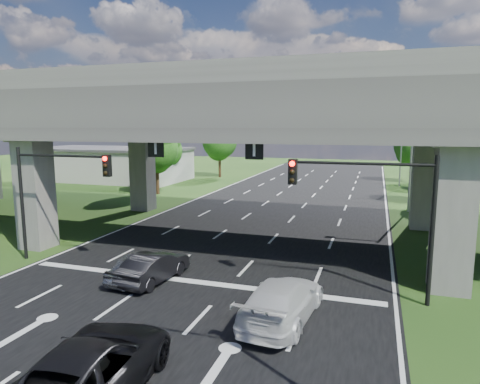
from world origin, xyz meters
The scene contains 18 objects.
ground centered at (0.00, 0.00, 0.00)m, with size 160.00×160.00×0.00m, color #1D3E14.
road centered at (0.00, 10.00, 0.01)m, with size 18.00×120.00×0.03m, color black.
overpass centered at (0.00, 12.00, 7.92)m, with size 80.00×15.00×10.00m.
warehouse centered at (-26.00, 35.00, 2.00)m, with size 20.00×10.00×4.00m, color #9E9E99.
signal_right centered at (7.82, 3.94, 4.19)m, with size 5.76×0.54×6.00m.
signal_left centered at (-7.82, 3.94, 4.19)m, with size 5.76×0.54×6.00m.
streetlight_far centered at (10.10, 24.00, 5.85)m, with size 3.38×0.25×10.00m.
streetlight_beyond centered at (10.10, 40.00, 5.85)m, with size 3.38×0.25×10.00m.
tree_left_near centered at (-13.95, 26.00, 4.82)m, with size 4.50×4.50×7.80m.
tree_left_mid centered at (-16.95, 34.00, 4.17)m, with size 3.91×3.90×6.76m.
tree_left_far centered at (-12.95, 42.00, 5.14)m, with size 4.80×4.80×8.32m.
tree_right_near centered at (13.05, 28.00, 4.50)m, with size 4.20×4.20×7.28m.
tree_right_mid centered at (16.05, 36.00, 4.17)m, with size 3.91×3.90×6.76m.
tree_right_far centered at (12.05, 44.00, 4.82)m, with size 4.50×4.50×7.80m.
car_silver centered at (-2.38, 3.00, 0.71)m, with size 1.60×3.97×1.35m, color gray.
car_dark centered at (-1.68, 3.00, 0.70)m, with size 1.43×4.09×1.35m, color black.
car_white centered at (4.76, 0.88, 0.80)m, with size 2.15×5.28×1.53m, color silver.
car_trailing centered at (0.99, -5.13, 0.84)m, with size 2.70×5.85×1.63m, color black.
Camera 1 is at (7.80, -13.69, 7.08)m, focal length 32.00 mm.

